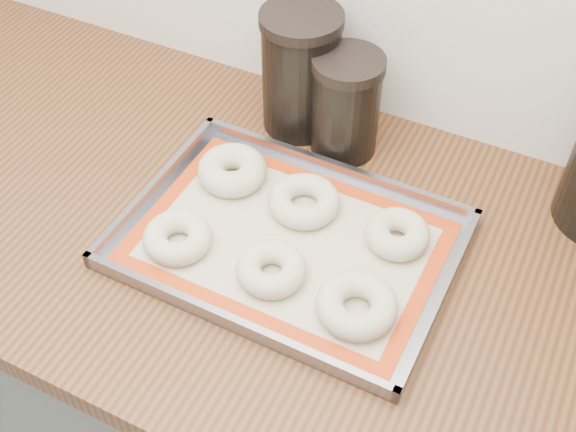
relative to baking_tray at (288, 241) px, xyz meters
The scene contains 11 objects.
countertop 0.17m from the baking_tray, ahead, with size 3.06×0.68×0.04m, color brown.
baking_tray is the anchor object (origin of this frame).
baking_mat 0.00m from the baking_tray, 87.61° to the left, with size 0.42×0.29×0.00m.
bagel_front_left 0.16m from the baking_tray, 151.60° to the right, with size 0.10×0.10×0.03m, color beige.
bagel_front_mid 0.07m from the baking_tray, 83.54° to the right, with size 0.10×0.10×0.03m, color beige.
bagel_front_right 0.15m from the baking_tray, 27.52° to the right, with size 0.11×0.11×0.04m, color beige.
bagel_back_left 0.15m from the baking_tray, 150.00° to the left, with size 0.11×0.11×0.04m, color beige.
bagel_back_mid 0.07m from the baking_tray, 96.46° to the left, with size 0.10×0.10×0.03m, color beige.
bagel_back_right 0.15m from the baking_tray, 26.71° to the left, with size 0.09×0.09×0.03m, color beige.
canister_left 0.29m from the baking_tray, 112.22° to the left, with size 0.13×0.13×0.21m.
canister_mid 0.24m from the baking_tray, 93.36° to the left, with size 0.11×0.11×0.17m.
Camera 1 is at (0.13, 1.06, 1.68)m, focal length 45.00 mm.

